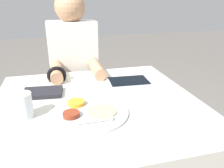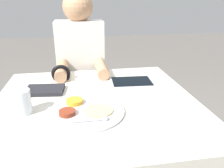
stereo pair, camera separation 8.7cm
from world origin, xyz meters
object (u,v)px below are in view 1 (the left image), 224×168
thali_tray (88,112)px  red_notebook (43,93)px  person_diner (75,82)px  tablet_device (129,81)px  drinking_glass (23,106)px

thali_tray → red_notebook: thali_tray is taller
thali_tray → person_diner: person_diner is taller
thali_tray → red_notebook: (-0.19, 0.25, 0.00)m
tablet_device → drinking_glass: bearing=-153.5°
red_notebook → tablet_device: 0.47m
thali_tray → tablet_device: (0.28, 0.30, -0.00)m
red_notebook → drinking_glass: drinking_glass is taller
thali_tray → drinking_glass: drinking_glass is taller
red_notebook → person_diner: bearing=67.5°
drinking_glass → thali_tray: bearing=-8.1°
tablet_device → person_diner: person_diner is taller
thali_tray → tablet_device: 0.41m
red_notebook → person_diner: (0.20, 0.47, -0.14)m
red_notebook → drinking_glass: bearing=-106.5°
thali_tray → tablet_device: size_ratio=1.30×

